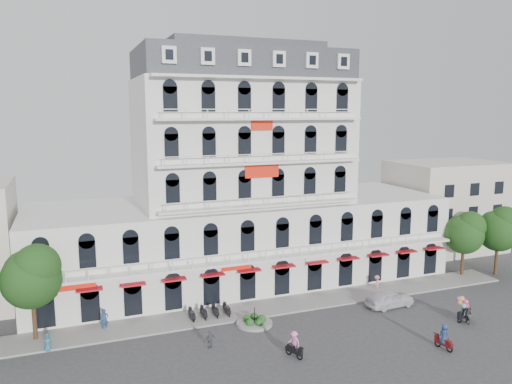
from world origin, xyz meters
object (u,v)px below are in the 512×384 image
object	(u,v)px
parked_car	(390,299)
rider_northeast	(465,311)
rider_east	(444,337)
balloon_vendor	(467,311)
rider_center	(294,344)

from	to	relation	value
parked_car	rider_northeast	world-z (taller)	rider_northeast
parked_car	rider_east	size ratio (longest dim) A/B	2.26
rider_east	parked_car	bearing A→B (deg)	-20.80
parked_car	balloon_vendor	world-z (taller)	balloon_vendor
rider_northeast	balloon_vendor	size ratio (longest dim) A/B	0.81
rider_center	balloon_vendor	size ratio (longest dim) A/B	0.87
rider_northeast	rider_center	distance (m)	17.16
rider_east	rider_center	xyz separation A→B (m)	(-11.66, 3.06, 0.06)
parked_car	rider_east	xyz separation A→B (m)	(-1.25, -8.87, 0.24)
balloon_vendor	rider_northeast	bearing A→B (deg)	61.20
rider_east	balloon_vendor	distance (m)	6.07
rider_center	balloon_vendor	distance (m)	16.87
rider_center	rider_northeast	bearing A→B (deg)	67.07
rider_northeast	balloon_vendor	xyz separation A→B (m)	(-0.28, -0.51, 0.31)
rider_east	rider_northeast	xyz separation A→B (m)	(5.49, 3.63, -0.12)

